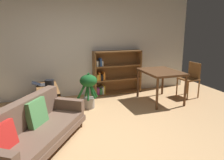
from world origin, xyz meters
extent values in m
plane|color=tan|center=(0.00, 0.00, 0.00)|extent=(8.16, 8.16, 0.00)
cube|color=silver|center=(0.00, 2.70, 1.35)|extent=(6.80, 0.10, 2.70)
cylinder|color=#56351E|center=(-0.23, 0.66, 0.06)|extent=(0.04, 0.04, 0.13)
cylinder|color=#56351E|center=(-0.74, 1.00, 0.06)|extent=(0.04, 0.04, 0.13)
cube|color=brown|center=(-1.00, 0.08, 0.18)|extent=(1.72, 2.05, 0.10)
cube|color=brown|center=(-1.00, 0.08, 0.28)|extent=(1.65, 1.97, 0.10)
cube|color=brown|center=(-1.23, 0.23, 0.54)|extent=(1.22, 1.67, 0.43)
cube|color=brown|center=(-0.48, 0.84, 0.43)|extent=(0.66, 0.51, 0.21)
cube|color=red|center=(-1.41, -0.30, 0.49)|extent=(0.35, 0.39, 0.37)
cube|color=#4C894C|center=(-1.00, 0.32, 0.52)|extent=(0.38, 0.45, 0.44)
cube|color=brown|center=(-0.75, 2.43, 0.26)|extent=(0.46, 0.04, 0.51)
cube|color=brown|center=(-0.75, 1.27, 0.26)|extent=(0.46, 0.04, 0.51)
cube|color=brown|center=(-0.75, 1.85, 0.24)|extent=(0.46, 1.17, 0.04)
cube|color=brown|center=(-0.75, 1.85, 0.49)|extent=(0.46, 1.21, 0.04)
cube|color=brown|center=(-0.75, 1.85, 0.02)|extent=(0.46, 1.17, 0.04)
cube|color=#333338|center=(-0.79, 2.06, 0.52)|extent=(0.22, 0.29, 0.02)
cube|color=black|center=(-0.98, 2.07, 0.56)|extent=(0.20, 0.28, 0.08)
cylinder|color=black|center=(-0.71, 1.62, 0.62)|extent=(0.19, 0.19, 0.22)
cylinder|color=slate|center=(-0.71, 1.62, 0.67)|extent=(0.11, 0.11, 0.01)
cylinder|color=#9E9389|center=(0.14, 1.60, 0.12)|extent=(0.26, 0.26, 0.25)
cylinder|color=#195623|center=(0.24, 1.60, 0.44)|extent=(0.24, 0.06, 0.42)
cylinder|color=#195623|center=(0.20, 1.67, 0.53)|extent=(0.17, 0.19, 0.60)
cylinder|color=#195623|center=(0.12, 1.67, 0.43)|extent=(0.09, 0.19, 0.39)
cylinder|color=#195623|center=(0.01, 1.59, 0.48)|extent=(0.30, 0.06, 0.50)
cylinder|color=#195623|center=(0.11, 1.49, 0.48)|extent=(0.11, 0.25, 0.49)
cylinder|color=#195623|center=(0.20, 1.54, 0.43)|extent=(0.17, 0.16, 0.40)
ellipsoid|color=#195623|center=(0.14, 1.60, 0.65)|extent=(0.39, 0.39, 0.27)
cylinder|color=#56351E|center=(1.57, 2.00, 0.37)|extent=(0.06, 0.06, 0.73)
cylinder|color=#56351E|center=(1.57, 1.00, 0.37)|extent=(0.06, 0.06, 0.73)
cylinder|color=#56351E|center=(2.32, 2.00, 0.37)|extent=(0.06, 0.06, 0.73)
cylinder|color=#56351E|center=(2.32, 1.00, 0.37)|extent=(0.06, 0.06, 0.73)
cube|color=#56351E|center=(1.95, 1.50, 0.76)|extent=(0.85, 1.10, 0.05)
cylinder|color=brown|center=(2.68, 1.36, 0.23)|extent=(0.04, 0.04, 0.47)
cylinder|color=brown|center=(2.64, 1.77, 0.23)|extent=(0.04, 0.04, 0.47)
cylinder|color=brown|center=(3.05, 1.40, 0.23)|extent=(0.04, 0.04, 0.47)
cylinder|color=brown|center=(3.01, 1.81, 0.23)|extent=(0.04, 0.04, 0.47)
cube|color=brown|center=(2.84, 1.59, 0.49)|extent=(0.45, 0.49, 0.04)
cube|color=brown|center=(3.03, 1.60, 0.71)|extent=(0.08, 0.41, 0.41)
cube|color=brown|center=(0.51, 2.49, 0.60)|extent=(0.04, 0.30, 1.20)
cube|color=brown|center=(1.82, 2.49, 0.60)|extent=(0.04, 0.30, 1.20)
cube|color=brown|center=(1.17, 2.49, 1.18)|extent=(1.35, 0.30, 0.04)
cube|color=brown|center=(1.17, 2.49, 0.02)|extent=(1.35, 0.30, 0.04)
cube|color=brown|center=(1.17, 2.62, 0.60)|extent=(1.31, 0.04, 1.20)
cube|color=brown|center=(1.17, 2.49, 0.41)|extent=(1.31, 0.29, 0.04)
cube|color=brown|center=(1.17, 2.49, 0.79)|extent=(1.31, 0.29, 0.04)
cube|color=#993884|center=(0.58, 2.47, 0.13)|extent=(0.06, 0.20, 0.18)
cube|color=#337F47|center=(0.65, 2.48, 0.12)|extent=(0.06, 0.25, 0.16)
cube|color=silver|center=(0.72, 2.48, 0.13)|extent=(0.04, 0.24, 0.19)
cube|color=gold|center=(0.76, 2.46, 0.15)|extent=(0.03, 0.18, 0.23)
cube|color=gold|center=(0.58, 2.47, 0.51)|extent=(0.05, 0.23, 0.16)
cube|color=orange|center=(0.63, 2.47, 0.53)|extent=(0.04, 0.20, 0.20)
cube|color=black|center=(0.69, 2.46, 0.50)|extent=(0.06, 0.19, 0.15)
cube|color=orange|center=(0.75, 2.47, 0.53)|extent=(0.05, 0.22, 0.21)
cube|color=silver|center=(0.57, 2.47, 0.88)|extent=(0.04, 0.20, 0.15)
cube|color=black|center=(0.62, 2.47, 0.88)|extent=(0.05, 0.23, 0.15)
cube|color=#2D5199|center=(0.67, 2.46, 0.91)|extent=(0.05, 0.19, 0.21)
cube|color=silver|center=(0.71, 2.46, 0.88)|extent=(0.03, 0.19, 0.14)
camera|label=1|loc=(-0.94, -3.22, 1.88)|focal=35.95mm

